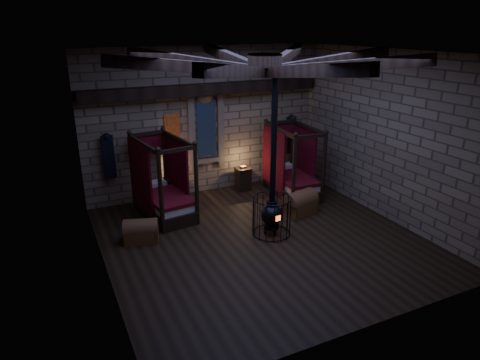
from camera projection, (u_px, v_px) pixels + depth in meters
name	position (u px, v px, depth m)	size (l,w,h in m)	color
room	(262.00, 75.00, 8.82)	(7.02, 7.02, 4.29)	black
bed_left	(163.00, 196.00, 11.15)	(1.30, 2.09, 2.06)	black
bed_right	(291.00, 177.00, 12.57)	(1.15, 2.00, 2.02)	black
trunk_left	(141.00, 231.00, 9.84)	(0.87, 0.69, 0.56)	brown
trunk_right	(300.00, 203.00, 11.28)	(0.98, 0.75, 0.64)	brown
nightstand_left	(174.00, 189.00, 12.02)	(0.45, 0.43, 0.87)	black
nightstand_right	(243.00, 179.00, 12.88)	(0.43, 0.41, 0.76)	black
stove	(272.00, 211.00, 10.06)	(0.92, 0.92, 4.05)	black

